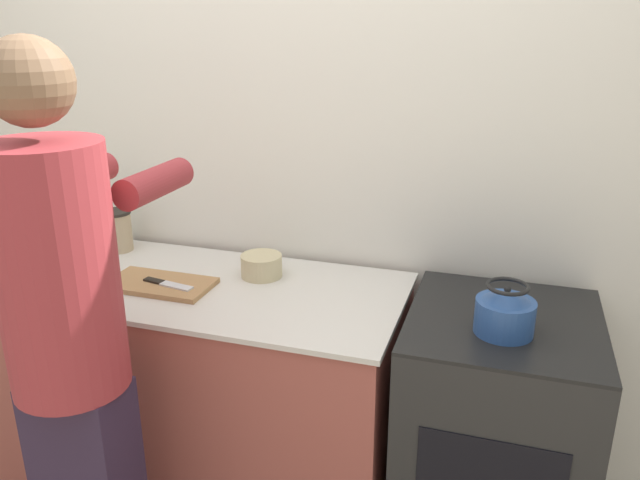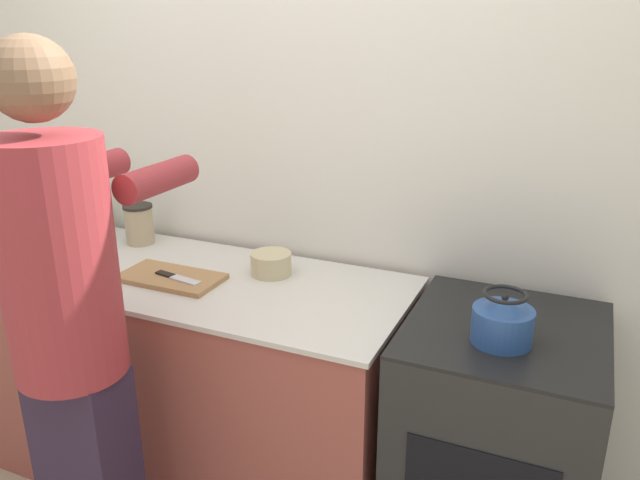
% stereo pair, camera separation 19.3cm
% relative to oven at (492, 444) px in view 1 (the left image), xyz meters
% --- Properties ---
extents(wall_back, '(8.00, 0.05, 2.60)m').
position_rel_oven_xyz_m(wall_back, '(-0.85, 0.40, 0.84)').
color(wall_back, silver).
rests_on(wall_back, ground_plane).
extents(counter, '(1.68, 0.67, 0.90)m').
position_rel_oven_xyz_m(counter, '(-1.16, 0.01, -0.01)').
color(counter, '#9E4C42').
rests_on(counter, ground_plane).
extents(oven, '(0.59, 0.62, 0.93)m').
position_rel_oven_xyz_m(oven, '(0.00, 0.00, 0.00)').
color(oven, black).
rests_on(oven, ground_plane).
extents(person, '(0.36, 0.60, 1.76)m').
position_rel_oven_xyz_m(person, '(-1.14, -0.57, 0.50)').
color(person, '#2D2036').
rests_on(person, ground_plane).
extents(cutting_board, '(0.37, 0.20, 0.02)m').
position_rel_oven_xyz_m(cutting_board, '(-1.18, -0.05, 0.45)').
color(cutting_board, '#A87A4C').
rests_on(cutting_board, counter).
extents(knife, '(0.20, 0.06, 0.01)m').
position_rel_oven_xyz_m(knife, '(-1.14, -0.07, 0.46)').
color(knife, silver).
rests_on(knife, cutting_board).
extents(kettle, '(0.17, 0.17, 0.15)m').
position_rel_oven_xyz_m(kettle, '(-0.00, -0.10, 0.53)').
color(kettle, '#284C8C').
rests_on(kettle, oven).
extents(bowl_prep, '(0.15, 0.15, 0.08)m').
position_rel_oven_xyz_m(bowl_prep, '(-0.87, 0.14, 0.48)').
color(bowl_prep, '#C6B789').
rests_on(bowl_prep, counter).
extents(canister_jar, '(0.12, 0.12, 0.17)m').
position_rel_oven_xyz_m(canister_jar, '(-1.54, 0.22, 0.52)').
color(canister_jar, tan).
rests_on(canister_jar, counter).
extents(book_stack, '(0.24, 0.28, 0.10)m').
position_rel_oven_xyz_m(book_stack, '(-1.85, 0.16, 0.48)').
color(book_stack, '#2D663D').
rests_on(book_stack, counter).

